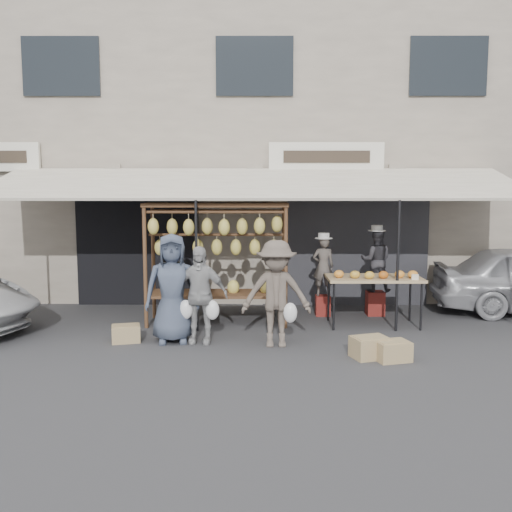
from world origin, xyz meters
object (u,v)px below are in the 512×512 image
at_px(banana_rack, 217,240).
at_px(produce_table, 374,279).
at_px(crate_near_a, 370,347).
at_px(customer_left, 172,288).
at_px(crate_near_b, 392,351).
at_px(vendor_left, 323,266).
at_px(customer_right, 276,294).
at_px(customer_mid, 199,295).
at_px(vendor_right, 376,260).
at_px(crate_far, 126,334).

xyz_separation_m(banana_rack, produce_table, (2.87, -0.19, -0.70)).
xyz_separation_m(banana_rack, crate_near_a, (2.42, -2.16, -1.41)).
xyz_separation_m(customer_left, crate_near_b, (3.35, -1.01, -0.74)).
distance_m(vendor_left, customer_right, 2.42).
bearing_deg(customer_left, banana_rack, 56.93).
xyz_separation_m(vendor_left, customer_mid, (-2.23, -1.99, -0.19)).
xyz_separation_m(banana_rack, crate_near_b, (2.71, -2.30, -1.42)).
height_order(banana_rack, produce_table, banana_rack).
relative_size(vendor_right, customer_right, 0.73).
distance_m(customer_left, customer_right, 1.69).
distance_m(customer_left, customer_mid, 0.45).
xyz_separation_m(customer_mid, crate_far, (-1.21, 0.04, -0.66)).
distance_m(banana_rack, customer_right, 1.99).
height_order(customer_mid, customer_right, customer_right).
bearing_deg(crate_near_a, customer_mid, 162.33).
xyz_separation_m(vendor_right, customer_mid, (-3.28, -2.04, -0.30)).
bearing_deg(crate_near_b, crate_near_a, 154.50).
xyz_separation_m(crate_near_b, crate_far, (-4.12, 1.02, -0.01)).
distance_m(customer_mid, crate_near_b, 3.14).
bearing_deg(produce_table, crate_near_b, -94.11).
relative_size(vendor_left, customer_right, 0.69).
height_order(customer_right, crate_far, customer_right).
bearing_deg(crate_near_a, crate_far, 167.12).
relative_size(vendor_right, crate_far, 2.75).
relative_size(vendor_left, vendor_right, 0.94).
bearing_deg(crate_far, vendor_right, 24.06).
height_order(vendor_right, customer_mid, vendor_right).
relative_size(customer_left, customer_mid, 1.12).
relative_size(vendor_left, crate_near_a, 2.25).
bearing_deg(customer_mid, customer_right, -5.76).
distance_m(customer_right, crate_near_b, 1.97).
xyz_separation_m(vendor_right, customer_right, (-2.03, -2.25, -0.24)).
relative_size(banana_rack, crate_near_a, 5.02).
height_order(vendor_right, crate_near_a, vendor_right).
bearing_deg(crate_far, customer_right, -5.75).
relative_size(banana_rack, vendor_right, 2.11).
height_order(vendor_right, crate_far, vendor_right).
height_order(customer_right, crate_near_a, customer_right).
bearing_deg(vendor_right, customer_right, 57.11).
relative_size(banana_rack, customer_mid, 1.64).
bearing_deg(customer_left, vendor_left, 29.26).
bearing_deg(crate_near_b, crate_far, 166.14).
relative_size(vendor_left, customer_mid, 0.74).
bearing_deg(vendor_left, produce_table, 132.14).
distance_m(vendor_right, customer_left, 4.23).
bearing_deg(crate_far, customer_mid, -1.96).
relative_size(customer_left, crate_near_a, 3.43).
relative_size(banana_rack, crate_near_b, 5.41).
xyz_separation_m(customer_left, crate_far, (-0.77, 0.01, -0.75)).
bearing_deg(crate_near_b, vendor_left, 102.85).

